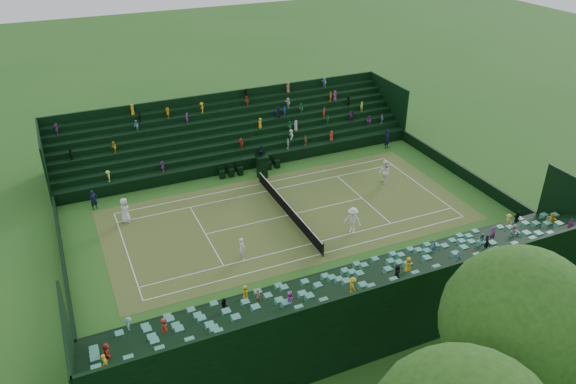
% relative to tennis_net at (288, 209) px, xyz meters
% --- Properties ---
extents(ground, '(160.00, 160.00, 0.00)m').
position_rel_tennis_net_xyz_m(ground, '(0.00, 0.00, -0.53)').
color(ground, '#245E1D').
rests_on(ground, ground).
extents(court_surface, '(12.97, 26.77, 0.01)m').
position_rel_tennis_net_xyz_m(court_surface, '(0.00, 0.00, -0.52)').
color(court_surface, '#336722').
rests_on(court_surface, ground).
extents(perimeter_wall_north, '(17.17, 0.20, 1.00)m').
position_rel_tennis_net_xyz_m(perimeter_wall_north, '(0.00, 15.88, -0.03)').
color(perimeter_wall_north, black).
rests_on(perimeter_wall_north, ground).
extents(perimeter_wall_south, '(17.17, 0.20, 1.00)m').
position_rel_tennis_net_xyz_m(perimeter_wall_south, '(0.00, -15.88, -0.03)').
color(perimeter_wall_south, black).
rests_on(perimeter_wall_south, ground).
extents(perimeter_wall_east, '(0.20, 31.77, 1.00)m').
position_rel_tennis_net_xyz_m(perimeter_wall_east, '(8.48, 0.00, -0.03)').
color(perimeter_wall_east, black).
rests_on(perimeter_wall_east, ground).
extents(perimeter_wall_west, '(0.20, 31.77, 1.00)m').
position_rel_tennis_net_xyz_m(perimeter_wall_west, '(-8.48, 0.00, -0.03)').
color(perimeter_wall_west, black).
rests_on(perimeter_wall_west, ground).
extents(north_grandstand, '(6.60, 32.00, 4.90)m').
position_rel_tennis_net_xyz_m(north_grandstand, '(12.66, 0.00, 1.02)').
color(north_grandstand, black).
rests_on(north_grandstand, ground).
extents(south_grandstand, '(6.60, 32.00, 4.90)m').
position_rel_tennis_net_xyz_m(south_grandstand, '(-12.66, 0.00, 1.02)').
color(south_grandstand, black).
rests_on(south_grandstand, ground).
extents(tennis_net, '(11.67, 0.10, 1.06)m').
position_rel_tennis_net_xyz_m(tennis_net, '(0.00, 0.00, 0.00)').
color(tennis_net, black).
rests_on(tennis_net, ground).
extents(umpire_chair, '(0.94, 0.94, 2.94)m').
position_rel_tennis_net_xyz_m(umpire_chair, '(-6.57, 0.52, 0.73)').
color(umpire_chair, black).
rests_on(umpire_chair, ground).
extents(courtside_chairs, '(0.47, 5.44, 1.02)m').
position_rel_tennis_net_xyz_m(courtside_chairs, '(-7.78, -0.12, -0.14)').
color(courtside_chairs, black).
rests_on(courtside_chairs, ground).
extents(player_near_west, '(1.01, 0.72, 1.94)m').
position_rel_tennis_net_xyz_m(player_near_west, '(-3.99, -11.21, 0.44)').
color(player_near_west, white).
rests_on(player_near_west, ground).
extents(player_near_east, '(0.64, 0.48, 1.59)m').
position_rel_tennis_net_xyz_m(player_near_east, '(3.78, -4.98, 0.27)').
color(player_near_east, white).
rests_on(player_near_east, ground).
extents(player_far_west, '(1.15, 0.99, 2.02)m').
position_rel_tennis_net_xyz_m(player_far_west, '(-1.50, 9.30, 0.49)').
color(player_far_west, white).
rests_on(player_far_west, ground).
extents(player_far_east, '(1.48, 1.39, 2.00)m').
position_rel_tennis_net_xyz_m(player_far_east, '(3.96, 3.22, 0.47)').
color(player_far_east, white).
rests_on(player_far_east, ground).
extents(line_judge_north, '(0.68, 0.80, 1.86)m').
position_rel_tennis_net_xyz_m(line_judge_north, '(-7.37, 13.39, 0.40)').
color(line_judge_north, black).
rests_on(line_judge_north, ground).
extents(line_judge_south, '(0.58, 0.68, 1.58)m').
position_rel_tennis_net_xyz_m(line_judge_south, '(-6.85, -13.09, 0.27)').
color(line_judge_south, black).
rests_on(line_judge_south, ground).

